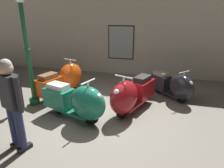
# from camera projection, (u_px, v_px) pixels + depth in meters

# --- Properties ---
(ground_plane) EXTENTS (60.00, 60.00, 0.00)m
(ground_plane) POSITION_uv_depth(u_px,v_px,m) (99.00, 119.00, 4.88)
(ground_plane) COLOR slate
(showroom_back_wall) EXTENTS (18.00, 0.24, 3.61)m
(showroom_back_wall) POSITION_uv_depth(u_px,v_px,m) (130.00, 31.00, 7.95)
(showroom_back_wall) COLOR #BCB29E
(showroom_back_wall) RESTS_ON ground
(scooter_0) EXTENTS (0.96, 1.84, 1.08)m
(scooter_0) POSITION_uv_depth(u_px,v_px,m) (65.00, 79.00, 6.30)
(scooter_0) COLOR black
(scooter_0) RESTS_ON ground
(scooter_1) EXTENTS (1.83, 0.99, 1.08)m
(scooter_1) POSITION_uv_depth(u_px,v_px,m) (79.00, 102.00, 4.67)
(scooter_1) COLOR black
(scooter_1) RESTS_ON ground
(scooter_2) EXTENTS (1.11, 1.85, 1.09)m
(scooter_2) POSITION_uv_depth(u_px,v_px,m) (130.00, 95.00, 5.04)
(scooter_2) COLOR black
(scooter_2) RESTS_ON ground
(scooter_3) EXTENTS (1.44, 1.38, 0.95)m
(scooter_3) POSITION_uv_depth(u_px,v_px,m) (174.00, 86.00, 5.87)
(scooter_3) COLOR black
(scooter_3) RESTS_ON ground
(lamppost) EXTENTS (0.28, 0.28, 3.00)m
(lamppost) POSITION_uv_depth(u_px,v_px,m) (27.00, 47.00, 5.16)
(lamppost) COLOR #144728
(lamppost) RESTS_ON ground
(visitor_0) EXTENTS (0.57, 0.38, 1.77)m
(visitor_0) POSITION_uv_depth(u_px,v_px,m) (12.00, 100.00, 3.49)
(visitor_0) COLOR black
(visitor_0) RESTS_ON ground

